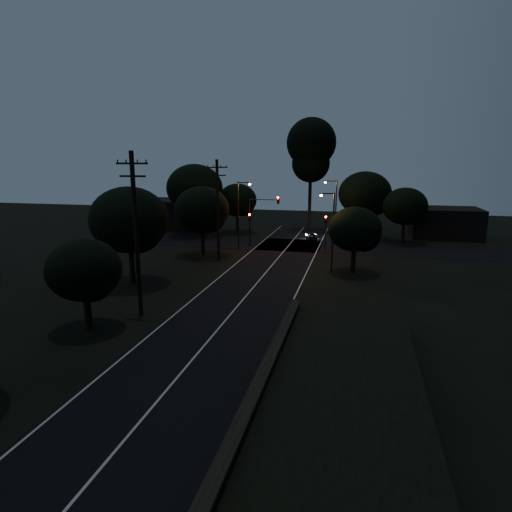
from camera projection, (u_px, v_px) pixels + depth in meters
The scene contains 23 objects.
ground at pixel (84, 488), 13.85m from camera, with size 160.00×160.00×0.00m, color black.
road_surface at pixel (272, 265), 43.39m from camera, with size 60.00×70.00×0.03m.
retaining_wall at pixel (332, 449), 14.81m from camera, with size 6.93×26.00×1.60m.
utility_pole_mid at pixel (136, 233), 28.20m from camera, with size 2.20×0.30×11.00m.
utility_pole_far at pixel (218, 209), 44.39m from camera, with size 2.20×0.30×10.50m.
tree_left_b at pixel (86, 272), 26.12m from camera, with size 4.54×4.54×5.77m.
tree_left_c at pixel (131, 222), 35.76m from camera, with size 6.57×6.57×8.30m.
tree_left_d at pixel (203, 211), 46.80m from camera, with size 6.05×6.05×7.67m.
tree_far_nw at pixel (238, 201), 62.19m from camera, with size 5.63×5.63×7.14m.
tree_far_w at pixel (196, 189), 59.06m from camera, with size 7.80×7.80×9.95m.
tree_far_ne at pixel (367, 195), 57.81m from camera, with size 7.10×7.10×8.98m.
tree_far_e at pixel (407, 207), 54.14m from camera, with size 5.57×5.57×7.07m.
tree_right_a at pixel (357, 231), 39.50m from camera, with size 4.92×4.92×6.25m.
tall_pine at pixel (311, 149), 63.22m from camera, with size 7.30×7.30×16.60m.
building_left at pixel (174, 214), 67.26m from camera, with size 10.00×8.00×4.40m, color black.
building_right at pixel (445, 222), 59.19m from camera, with size 9.00×7.00×4.00m, color black.
signal_left at pixel (250, 224), 52.23m from camera, with size 0.28×0.35×4.10m.
signal_right at pixel (326, 226), 50.15m from camera, with size 0.28×0.35×4.10m.
signal_mast at pixel (263, 212), 51.53m from camera, with size 3.70×0.35×6.25m.
streetlight_a at pixel (240, 211), 50.11m from camera, with size 1.66×0.26×8.00m.
streetlight_b at pixel (334, 208), 53.40m from camera, with size 1.66×0.26×8.00m.
streetlight_c at pixel (331, 226), 40.06m from camera, with size 1.46×0.26×7.50m.
car at pixel (312, 237), 56.66m from camera, with size 1.23×3.06×1.04m, color black.
Camera 1 is at (8.17, -10.25, 10.38)m, focal length 30.00 mm.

